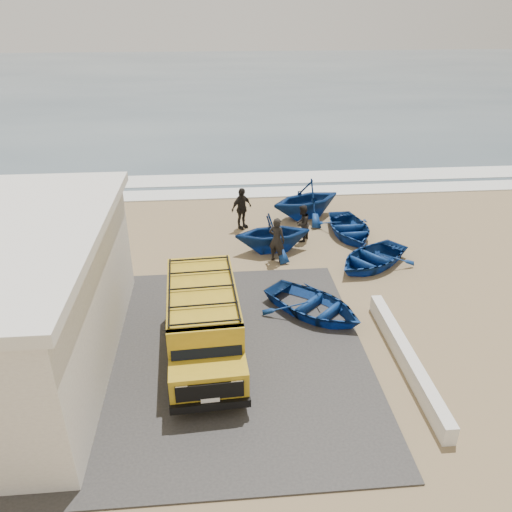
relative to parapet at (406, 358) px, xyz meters
name	(u,v)px	position (x,y,z in m)	size (l,w,h in m)	color
ground	(230,316)	(-5.00, 3.00, -0.28)	(160.00, 160.00, 0.00)	#8E7752
slab	(166,356)	(-7.00, 1.00, -0.25)	(12.00, 10.00, 0.05)	#383634
ocean	(213,81)	(-5.00, 59.00, -0.27)	(180.00, 88.00, 0.01)	#385166
surf_line	(221,194)	(-5.00, 15.00, -0.25)	(180.00, 1.60, 0.06)	white
surf_wash	(220,179)	(-5.00, 17.50, -0.26)	(180.00, 2.20, 0.04)	white
parapet	(406,358)	(0.00, 0.00, 0.00)	(0.35, 6.00, 0.55)	silver
van	(204,321)	(-5.82, 1.05, 0.91)	(2.32, 5.26, 2.21)	gold
boat_near_left	(314,305)	(-2.18, 2.85, 0.10)	(2.57, 3.60, 0.75)	navy
boat_near_right	(372,258)	(0.79, 6.11, 0.09)	(2.53, 3.54, 0.73)	navy
boat_mid_left	(273,233)	(-2.98, 7.80, 0.57)	(2.76, 3.20, 1.69)	navy
boat_mid_right	(349,228)	(0.64, 9.04, 0.09)	(2.53, 3.55, 0.74)	navy
boat_far_left	(306,199)	(-0.95, 11.35, 0.68)	(3.13, 3.63, 1.91)	navy
fisherman_front	(277,240)	(-2.94, 6.88, 0.67)	(0.69, 0.45, 1.89)	black
fisherman_middle	(302,223)	(-1.59, 8.70, 0.55)	(0.80, 0.63, 1.65)	black
fisherman_back	(242,208)	(-4.15, 10.33, 0.70)	(1.14, 0.48, 1.95)	black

